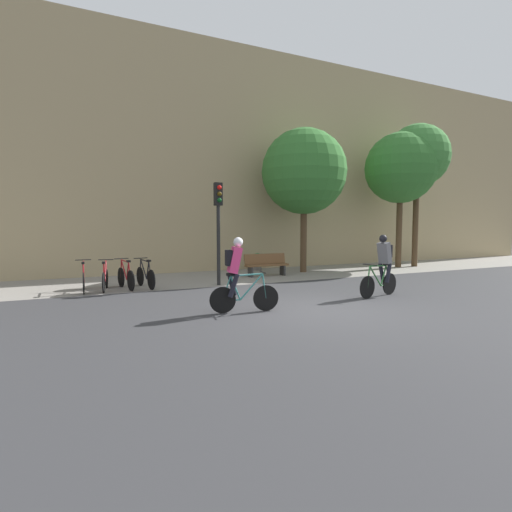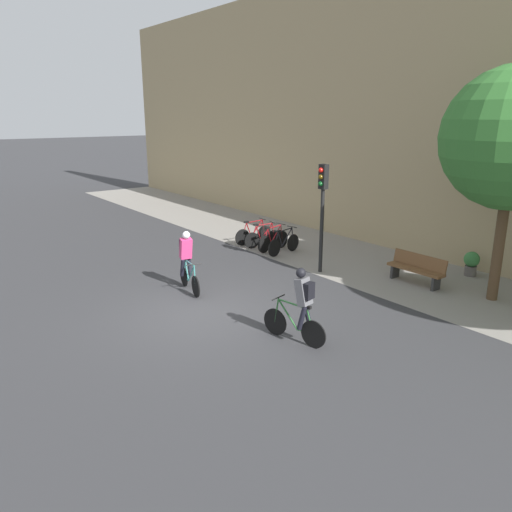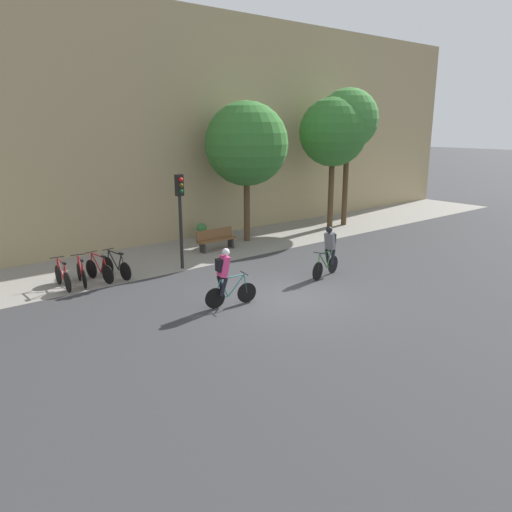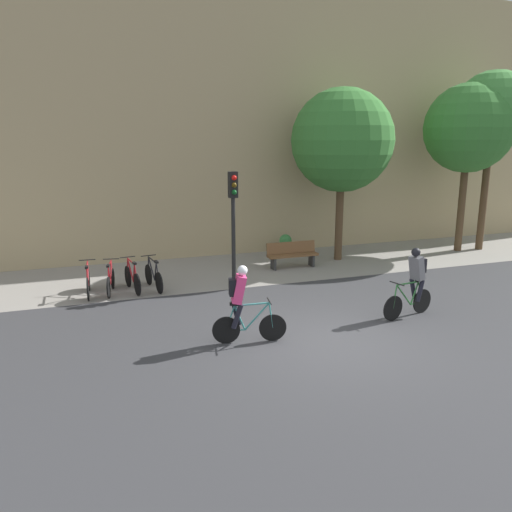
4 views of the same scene
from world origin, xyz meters
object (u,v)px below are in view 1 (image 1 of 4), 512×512
Objects in this scene: parked_bike_3 at (146,276)px; parked_bike_0 at (84,279)px; cyclist_pink at (237,272)px; parked_bike_1 at (105,278)px; bench at (266,264)px; traffic_light_pole at (218,214)px; potted_plant at (258,261)px; cyclist_grey at (383,263)px; parked_bike_2 at (126,277)px.

parked_bike_0 is at bearing 179.99° from parked_bike_3.
cyclist_pink is 1.13× the size of parked_bike_1.
parked_bike_3 is 5.03m from bench.
parked_bike_0 is 0.49× the size of traffic_light_pole.
potted_plant is (6.75, 3.04, 0.05)m from parked_bike_1.
traffic_light_pole is at bearing -7.44° from parked_bike_1.
parked_bike_0 is at bearing 149.71° from cyclist_grey.
bench is 2.32× the size of potted_plant.
cyclist_grey is at bearing -87.54° from potted_plant.
parked_bike_3 is at bearing 104.65° from cyclist_pink.
traffic_light_pole reaches higher than parked_bike_0.
parked_bike_0 is 1.08× the size of parked_bike_1.
bench is at bearing -106.32° from potted_plant.
traffic_light_pole is at bearing -149.94° from bench.
bench is (6.77, 1.02, 0.08)m from parked_bike_0.
parked_bike_0 is 1.85m from parked_bike_3.
cyclist_grey is at bearing -30.29° from parked_bike_0.
parked_bike_3 is (1.23, -0.00, 0.01)m from parked_bike_1.
potted_plant is (3.17, 3.51, -1.96)m from traffic_light_pole.
parked_bike_0 is 4.68m from traffic_light_pole.
parked_bike_1 is (-2.46, 4.71, -0.56)m from cyclist_pink.
traffic_light_pole reaches higher than parked_bike_3.
traffic_light_pole is at bearing 75.18° from cyclist_pink.
cyclist_pink is 4.62m from cyclist_grey.
traffic_light_pole is (2.35, -0.47, 2.01)m from parked_bike_3.
cyclist_grey is 7.39m from parked_bike_3.
bench is (5.54, 1.02, 0.08)m from parked_bike_2.
potted_plant is (0.59, 2.02, -0.04)m from bench.
traffic_light_pole is at bearing -11.24° from parked_bike_3.
cyclist_pink is at bearing -62.39° from parked_bike_1.
parked_bike_1 is (-7.08, 4.49, -0.56)m from cyclist_grey.
traffic_light_pole reaches higher than cyclist_grey.
parked_bike_2 is 0.47× the size of traffic_light_pole.
parked_bike_1 is 7.41m from potted_plant.
traffic_light_pole is at bearing -132.06° from potted_plant.
traffic_light_pole reaches higher than parked_bike_1.
parked_bike_3 is 3.13m from traffic_light_pole.
parked_bike_0 is (-7.69, 4.49, -0.55)m from cyclist_grey.
bench is at bearing 10.44° from parked_bike_2.
parked_bike_3 is 2.14× the size of potted_plant.
potted_plant is at bearing 92.46° from cyclist_grey.
parked_bike_2 reaches higher than parked_bike_3.
parked_bike_3 is at bearing 142.45° from cyclist_grey.
cyclist_pink is 0.99× the size of cyclist_grey.
parked_bike_3 is at bearing -0.07° from parked_bike_2.
parked_bike_2 is at bearing -153.63° from potted_plant.
parked_bike_3 is 6.30m from potted_plant.
traffic_light_pole is 3.54m from bench.
parked_bike_1 is (0.61, 0.00, -0.01)m from parked_bike_0.
cyclist_grey reaches higher than parked_bike_0.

